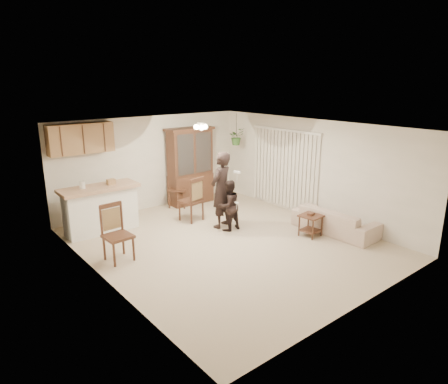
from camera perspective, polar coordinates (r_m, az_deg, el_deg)
floor at (r=8.77m, az=0.48°, el=-7.22°), size 6.50×6.50×0.00m
ceiling at (r=8.12m, az=0.52°, el=9.24°), size 5.50×6.50×0.02m
wall_back at (r=10.99m, az=-10.36°, el=4.13°), size 5.50×0.02×2.50m
wall_front at (r=6.32m, az=19.66°, el=-5.35°), size 5.50×0.02×2.50m
wall_left at (r=7.01m, az=-17.15°, el=-3.03°), size 0.02×6.50×2.50m
wall_right at (r=10.28m, az=12.45°, el=3.20°), size 0.02×6.50×2.50m
breakfast_bar at (r=9.64m, az=-17.18°, el=-2.61°), size 1.60×0.55×1.00m
bar_top at (r=9.48m, az=-17.44°, el=0.54°), size 1.75×0.70×0.08m
upper_cabinets at (r=9.93m, az=-19.79°, el=7.20°), size 1.50×0.34×0.70m
vertical_blinds at (r=10.85m, az=8.57°, el=3.24°), size 0.06×2.30×2.10m
ceiling_fixture at (r=9.20m, az=-3.32°, el=9.36°), size 0.36×0.36×0.20m
hanging_plant at (r=11.49m, az=1.77°, el=7.92°), size 0.43×0.37×0.48m
plant_cord at (r=11.45m, az=1.79°, el=9.53°), size 0.01×0.01×0.65m
sofa at (r=9.56m, az=15.61°, el=-3.48°), size 0.78×1.89×0.73m
adult at (r=9.41m, az=-0.41°, el=0.23°), size 0.76×0.63×1.80m
child at (r=9.25m, az=0.66°, el=-1.51°), size 0.66×0.52×1.35m
china_hutch at (r=11.27m, az=-4.83°, el=3.64°), size 1.37×0.53×2.15m
side_table at (r=9.24m, az=12.25°, el=-4.64°), size 0.49×0.49×0.55m
chair_bar at (r=8.10m, az=-14.82°, el=-7.34°), size 0.52×0.52×1.13m
chair_hutch_left at (r=11.16m, az=-6.56°, el=-0.47°), size 0.71×0.71×1.13m
chair_hutch_right at (r=10.04m, az=-4.71°, el=-2.30°), size 0.58×0.58×1.13m
controller_adult at (r=9.08m, az=1.87°, el=2.87°), size 0.10×0.16×0.05m
controller_child at (r=9.03m, az=1.82°, el=-1.54°), size 0.03×0.10×0.03m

